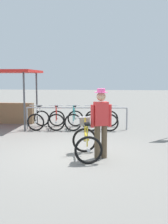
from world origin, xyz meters
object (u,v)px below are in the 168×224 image
object	(u,v)px
racked_bike_orange	(92,120)
featured_bicycle	(86,139)
racked_bike_white	(39,119)
market_stall	(3,92)
racked_bike_red	(56,119)
person_with_featured_bike	(101,120)
racked_bike_teal	(74,119)
racked_bike_black	(110,120)

from	to	relation	value
racked_bike_orange	featured_bicycle	world-z (taller)	same
racked_bike_white	market_stall	size ratio (longest dim) A/B	0.36
racked_bike_red	person_with_featured_bike	bearing A→B (deg)	-62.86
racked_bike_white	racked_bike_teal	bearing A→B (deg)	4.57
racked_bike_orange	market_stall	xyz separation A→B (m)	(-3.82, 0.51, 1.03)
racked_bike_black	racked_bike_red	bearing A→B (deg)	-175.43
racked_bike_black	racked_bike_teal	bearing A→B (deg)	-175.43
person_with_featured_bike	racked_bike_orange	bearing A→B (deg)	98.05
racked_bike_teal	racked_bike_red	bearing A→B (deg)	-175.43
racked_bike_orange	featured_bicycle	size ratio (longest dim) A/B	0.88
racked_bike_orange	racked_bike_black	world-z (taller)	same
racked_bike_black	market_stall	distance (m)	4.65
featured_bicycle	market_stall	bearing A→B (deg)	132.59
racked_bike_orange	racked_bike_teal	bearing A→B (deg)	-175.43
racked_bike_red	featured_bicycle	bearing A→B (deg)	-67.10
featured_bicycle	racked_bike_red	bearing A→B (deg)	112.90
person_with_featured_bike	racked_bike_teal	bearing A→B (deg)	107.97
person_with_featured_bike	market_stall	world-z (taller)	market_stall
racked_bike_teal	market_stall	world-z (taller)	market_stall
racked_bike_red	person_with_featured_bike	world-z (taller)	person_with_featured_bike
racked_bike_teal	racked_bike_black	distance (m)	1.40
racked_bike_white	market_stall	world-z (taller)	market_stall
racked_bike_black	featured_bicycle	distance (m)	3.94
featured_bicycle	person_with_featured_bike	xyz separation A→B (m)	(0.37, -0.07, 0.50)
market_stall	racked_bike_orange	bearing A→B (deg)	-7.55
market_stall	racked_bike_teal	bearing A→B (deg)	-10.20
featured_bicycle	person_with_featured_bike	bearing A→B (deg)	-10.21
racked_bike_red	market_stall	size ratio (longest dim) A/B	0.38
racked_bike_orange	featured_bicycle	distance (m)	3.85
racked_bike_red	racked_bike_black	distance (m)	2.10
racked_bike_red	racked_bike_black	size ratio (longest dim) A/B	1.10
racked_bike_white	person_with_featured_bike	world-z (taller)	person_with_featured_bike
featured_bicycle	person_with_featured_bike	world-z (taller)	person_with_featured_bike
racked_bike_white	racked_bike_orange	distance (m)	2.10
racked_bike_white	featured_bicycle	world-z (taller)	same
racked_bike_teal	person_with_featured_bike	xyz separation A→B (m)	(1.25, -3.86, 0.58)
racked_bike_teal	racked_bike_black	xyz separation A→B (m)	(1.40, 0.11, 0.00)
racked_bike_white	racked_bike_black	xyz separation A→B (m)	(2.79, 0.22, 0.00)
racked_bike_orange	market_stall	size ratio (longest dim) A/B	0.35
racked_bike_orange	person_with_featured_bike	distance (m)	3.99
racked_bike_white	market_stall	xyz separation A→B (m)	(-1.72, 0.67, 1.03)
person_with_featured_bike	racked_bike_white	bearing A→B (deg)	125.24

